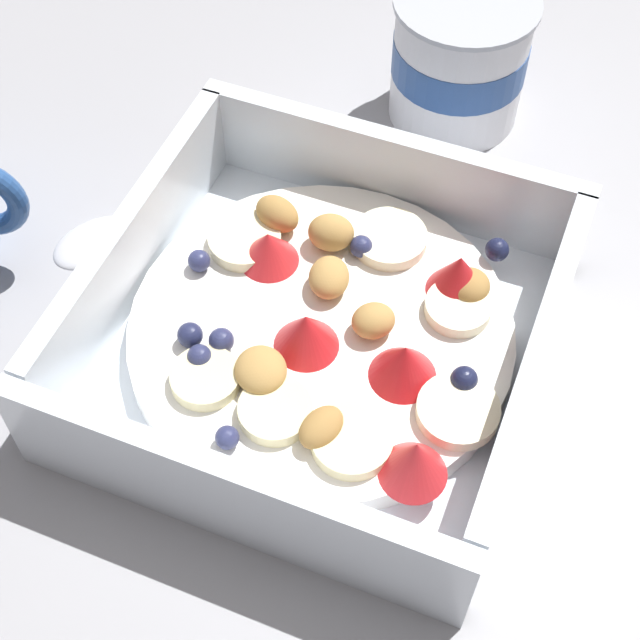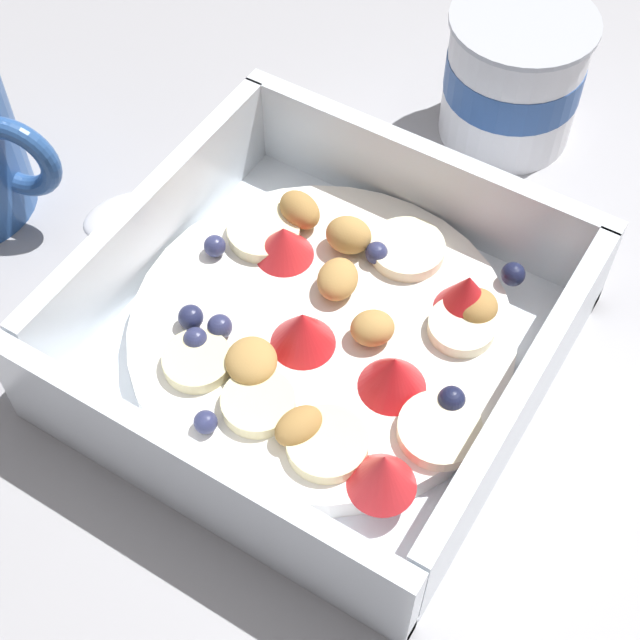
# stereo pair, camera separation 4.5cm
# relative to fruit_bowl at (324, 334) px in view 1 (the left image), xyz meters

# --- Properties ---
(ground_plane) EXTENTS (2.40, 2.40, 0.00)m
(ground_plane) POSITION_rel_fruit_bowl_xyz_m (-0.02, 0.00, -0.02)
(ground_plane) COLOR #9E9EA3
(fruit_bowl) EXTENTS (0.21, 0.21, 0.06)m
(fruit_bowl) POSITION_rel_fruit_bowl_xyz_m (0.00, 0.00, 0.00)
(fruit_bowl) COLOR white
(fruit_bowl) RESTS_ON ground
(spoon) EXTENTS (0.10, 0.16, 0.01)m
(spoon) POSITION_rel_fruit_bowl_xyz_m (-0.13, 0.05, -0.02)
(spoon) COLOR silver
(spoon) RESTS_ON ground
(yogurt_cup) EXTENTS (0.08, 0.08, 0.08)m
(yogurt_cup) POSITION_rel_fruit_bowl_xyz_m (0.01, 0.20, 0.02)
(yogurt_cup) COLOR white
(yogurt_cup) RESTS_ON ground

